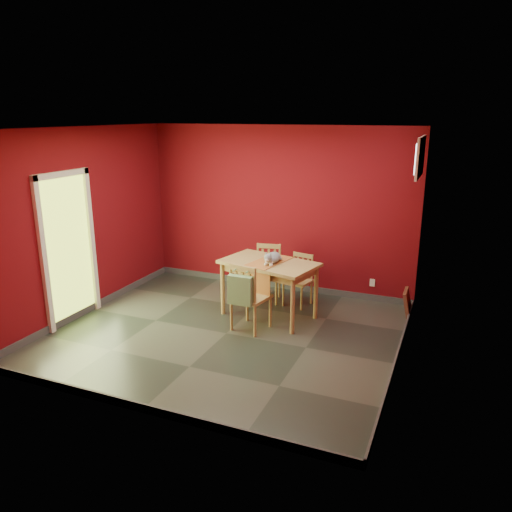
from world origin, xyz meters
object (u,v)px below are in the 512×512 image
at_px(dining_table, 269,269).
at_px(chair_near, 249,296).
at_px(picture_frame, 407,303).
at_px(tote_bag, 240,290).
at_px(chair_far_right, 299,279).
at_px(chair_far_left, 267,272).
at_px(cat, 273,256).

xyz_separation_m(dining_table, chair_near, (-0.08, -0.55, -0.24)).
distance_m(chair_near, picture_frame, 2.39).
xyz_separation_m(chair_near, picture_frame, (1.95, 1.34, -0.30)).
height_order(dining_table, tote_bag, tote_bag).
bearing_deg(tote_bag, chair_far_right, 75.52).
relative_size(dining_table, chair_far_left, 1.66).
bearing_deg(chair_near, cat, 74.63).
bearing_deg(dining_table, cat, -26.38).
bearing_deg(chair_far_left, tote_bag, -83.41).
bearing_deg(cat, dining_table, 176.55).
bearing_deg(tote_bag, picture_frame, 38.35).
height_order(dining_table, chair_far_right, dining_table).
xyz_separation_m(chair_far_right, cat, (-0.19, -0.66, 0.53)).
distance_m(dining_table, cat, 0.22).
relative_size(tote_bag, cat, 1.10).
bearing_deg(chair_far_right, chair_near, -105.85).
relative_size(chair_far_left, chair_far_right, 1.11).
bearing_deg(picture_frame, chair_far_left, -175.46).
bearing_deg(tote_bag, cat, 77.10).
bearing_deg(chair_far_left, chair_far_right, 0.26).
height_order(tote_bag, cat, cat).
xyz_separation_m(dining_table, chair_far_right, (0.26, 0.62, -0.32)).
height_order(chair_near, cat, cat).
bearing_deg(cat, chair_far_left, 139.78).
xyz_separation_m(dining_table, chair_far_left, (-0.26, 0.62, -0.28)).
bearing_deg(dining_table, chair_near, -97.81).
xyz_separation_m(dining_table, picture_frame, (1.88, 0.79, -0.53)).
bearing_deg(dining_table, tote_bag, -97.59).
relative_size(dining_table, tote_bag, 3.18).
xyz_separation_m(tote_bag, cat, (0.17, 0.74, 0.29)).
distance_m(tote_bag, picture_frame, 2.56).
relative_size(dining_table, chair_far_right, 1.85).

